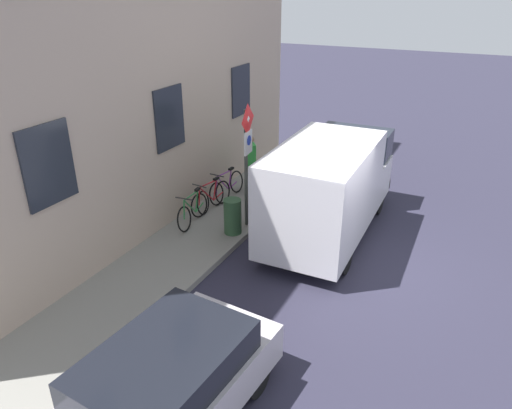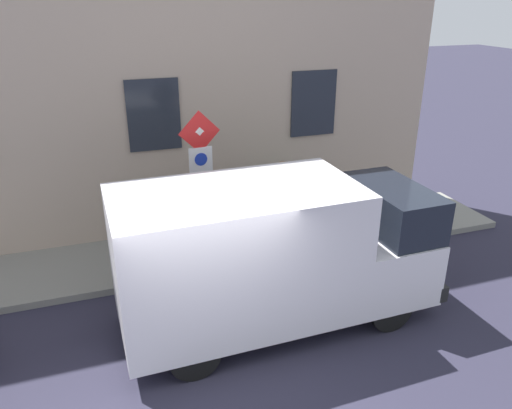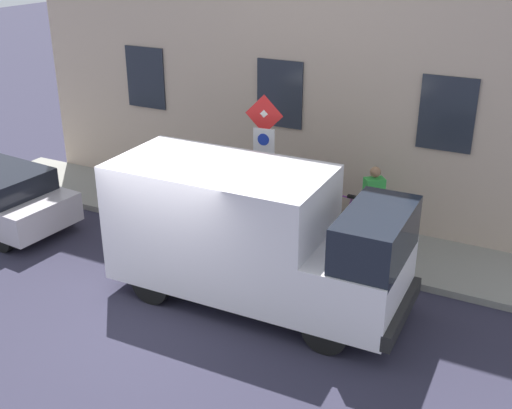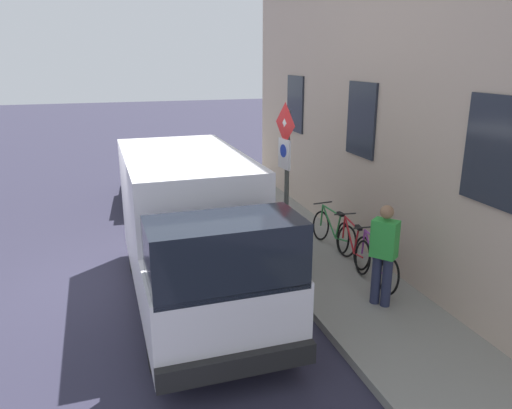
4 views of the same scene
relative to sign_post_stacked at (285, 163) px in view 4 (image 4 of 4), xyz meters
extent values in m
plane|color=#292839|center=(-2.89, 0.54, -2.20)|extent=(80.00, 80.00, 0.00)
cube|color=gray|center=(0.83, 0.54, -2.13)|extent=(2.08, 15.32, 0.14)
cube|color=#BCA591|center=(2.22, 0.54, 2.28)|extent=(0.70, 13.32, 8.96)
cube|color=#232833|center=(1.85, -3.12, 0.67)|extent=(0.06, 1.10, 1.50)
cube|color=#232833|center=(1.85, 0.54, 0.67)|extent=(0.06, 1.10, 1.50)
cube|color=#232833|center=(1.85, 4.21, 0.67)|extent=(0.06, 1.10, 1.50)
cylinder|color=#474C47|center=(0.04, 0.00, -0.55)|extent=(0.09, 0.09, 3.02)
pyramid|color=silver|center=(-0.04, 0.00, 0.71)|extent=(0.09, 0.50, 0.50)
pyramid|color=red|center=(-0.04, 0.00, 0.71)|extent=(0.08, 0.56, 0.56)
cube|color=white|center=(-0.02, 0.00, 0.16)|extent=(0.09, 0.44, 0.56)
cylinder|color=#1933B2|center=(-0.05, 0.00, 0.22)|extent=(0.03, 0.24, 0.24)
cube|color=silver|center=(-1.93, -0.11, -0.79)|extent=(2.07, 3.84, 2.18)
cube|color=silver|center=(-1.88, -2.71, -1.32)|extent=(2.02, 1.44, 1.10)
cube|color=black|center=(-1.87, -2.92, -0.42)|extent=(1.94, 1.01, 0.84)
cube|color=black|center=(-1.86, -3.46, -1.69)|extent=(2.00, 0.20, 0.28)
cylinder|color=black|center=(-1.00, -2.46, -1.82)|extent=(0.23, 0.76, 0.76)
cylinder|color=black|center=(-2.76, -2.49, -1.82)|extent=(0.23, 0.76, 0.76)
cylinder|color=black|center=(-1.06, 0.87, -1.82)|extent=(0.23, 0.76, 0.76)
cylinder|color=black|center=(-2.82, 0.84, -1.82)|extent=(0.23, 0.76, 0.76)
cube|color=#BCB4BB|center=(-1.76, 6.05, -1.62)|extent=(2.06, 4.12, 0.64)
cube|color=black|center=(-1.78, 5.85, -1.12)|extent=(1.79, 2.52, 0.60)
cylinder|color=black|center=(-2.43, 7.42, -1.90)|extent=(0.23, 0.61, 0.60)
cylinder|color=black|center=(-0.89, 7.30, -1.90)|extent=(0.23, 0.61, 0.60)
cylinder|color=black|center=(-2.64, 4.79, -1.90)|extent=(0.23, 0.61, 0.60)
cylinder|color=black|center=(-1.09, 4.67, -1.90)|extent=(0.23, 0.61, 0.60)
torus|color=black|center=(1.35, -0.69, -1.73)|extent=(0.20, 0.67, 0.66)
torus|color=black|center=(1.28, -1.73, -1.73)|extent=(0.20, 0.67, 0.66)
cylinder|color=purple|center=(1.33, -1.02, -1.52)|extent=(0.07, 0.60, 0.60)
cylinder|color=purple|center=(1.32, -1.10, -1.25)|extent=(0.08, 0.73, 0.07)
cylinder|color=purple|center=(1.31, -1.38, -1.54)|extent=(0.05, 0.19, 0.55)
cylinder|color=purple|center=(1.30, -1.52, -1.77)|extent=(0.06, 0.43, 0.12)
cylinder|color=purple|center=(1.35, -0.71, -1.48)|extent=(0.04, 0.09, 0.50)
cube|color=black|center=(1.30, -1.46, -1.22)|extent=(0.09, 0.20, 0.06)
cylinder|color=#262626|center=(1.35, -0.74, -1.18)|extent=(0.46, 0.06, 0.03)
torus|color=black|center=(1.38, 0.17, -1.73)|extent=(0.20, 0.67, 0.66)
torus|color=black|center=(1.26, -0.87, -1.73)|extent=(0.20, 0.67, 0.66)
cylinder|color=red|center=(1.34, -0.16, -1.52)|extent=(0.10, 0.60, 0.60)
cylinder|color=red|center=(1.33, -0.24, -1.25)|extent=(0.12, 0.73, 0.07)
cylinder|color=red|center=(1.30, -0.52, -1.54)|extent=(0.06, 0.19, 0.55)
cylinder|color=red|center=(1.28, -0.66, -1.77)|extent=(0.08, 0.43, 0.12)
cylinder|color=red|center=(1.37, 0.15, -1.48)|extent=(0.05, 0.09, 0.50)
cube|color=black|center=(1.29, -0.60, -1.22)|extent=(0.10, 0.21, 0.06)
cylinder|color=#262626|center=(1.37, 0.12, -1.18)|extent=(0.46, 0.08, 0.03)
torus|color=black|center=(1.26, 1.03, -1.73)|extent=(0.21, 0.67, 0.66)
torus|color=black|center=(1.37, -0.01, -1.73)|extent=(0.21, 0.67, 0.66)
cylinder|color=#2C823E|center=(1.30, 0.69, -1.52)|extent=(0.10, 0.60, 0.60)
cylinder|color=#2C823E|center=(1.31, 0.62, -1.25)|extent=(0.11, 0.73, 0.07)
cylinder|color=#2C823E|center=(1.34, 0.33, -1.54)|extent=(0.05, 0.19, 0.55)
cylinder|color=#2C823E|center=(1.35, 0.20, -1.77)|extent=(0.08, 0.43, 0.12)
cylinder|color=#2C823E|center=(1.27, 1.01, -1.48)|extent=(0.04, 0.09, 0.50)
cube|color=black|center=(1.34, 0.26, -1.22)|extent=(0.10, 0.21, 0.06)
cylinder|color=#262626|center=(1.27, 0.98, -1.18)|extent=(0.46, 0.08, 0.03)
cylinder|color=#262B47|center=(1.02, -2.09, -1.63)|extent=(0.16, 0.16, 0.85)
cylinder|color=#262B47|center=(0.91, -1.95, -1.63)|extent=(0.16, 0.16, 0.85)
cube|color=green|center=(0.96, -2.02, -0.90)|extent=(0.45, 0.48, 0.62)
sphere|color=#936B4C|center=(0.96, -2.02, -0.45)|extent=(0.22, 0.22, 0.22)
cylinder|color=#2D5133|center=(0.14, 0.56, -1.61)|extent=(0.44, 0.44, 0.90)
camera|label=1|loc=(-5.09, 9.70, 3.64)|focal=33.26mm
camera|label=2|loc=(-8.59, 1.88, 3.03)|focal=35.02mm
camera|label=3|loc=(-10.70, -5.34, 4.02)|focal=44.32mm
camera|label=4|loc=(-3.15, -8.37, 1.88)|focal=34.08mm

